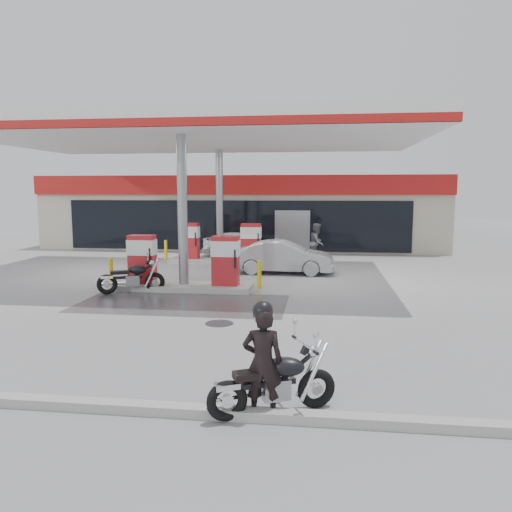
{
  "coord_description": "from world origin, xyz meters",
  "views": [
    {
      "loc": [
        4.42,
        -13.7,
        3.27
      ],
      "look_at": [
        2.44,
        1.63,
        1.2
      ],
      "focal_mm": 35.0,
      "sensor_mm": 36.0,
      "label": 1
    }
  ],
  "objects": [
    {
      "name": "ground",
      "position": [
        0.0,
        0.0,
        0.0
      ],
      "size": [
        90.0,
        90.0,
        0.0
      ],
      "primitive_type": "plane",
      "color": "gray",
      "rests_on": "ground"
    },
    {
      "name": "wet_patch",
      "position": [
        0.5,
        0.0,
        0.0
      ],
      "size": [
        6.0,
        3.0,
        0.0
      ],
      "primitive_type": "cube",
      "color": "#4C4C4F",
      "rests_on": "ground"
    },
    {
      "name": "drain_cover",
      "position": [
        2.0,
        -2.0,
        0.0
      ],
      "size": [
        0.7,
        0.7,
        0.01
      ],
      "primitive_type": "cylinder",
      "color": "#38383A",
      "rests_on": "ground"
    },
    {
      "name": "kerb",
      "position": [
        0.0,
        -7.0,
        0.07
      ],
      "size": [
        28.0,
        0.25,
        0.15
      ],
      "primitive_type": "cube",
      "color": "gray",
      "rests_on": "ground"
    },
    {
      "name": "store_building",
      "position": [
        0.01,
        15.94,
        2.01
      ],
      "size": [
        22.0,
        8.22,
        4.0
      ],
      "color": "#BEB6A0",
      "rests_on": "ground"
    },
    {
      "name": "canopy",
      "position": [
        0.0,
        5.0,
        5.27
      ],
      "size": [
        16.0,
        10.02,
        5.51
      ],
      "color": "silver",
      "rests_on": "ground"
    },
    {
      "name": "pump_island_near",
      "position": [
        0.0,
        2.0,
        0.71
      ],
      "size": [
        5.14,
        1.3,
        1.78
      ],
      "color": "#9E9E99",
      "rests_on": "ground"
    },
    {
      "name": "pump_island_far",
      "position": [
        0.0,
        8.0,
        0.71
      ],
      "size": [
        5.14,
        1.3,
        1.78
      ],
      "color": "#9E9E99",
      "rests_on": "ground"
    },
    {
      "name": "main_motorcycle",
      "position": [
        3.81,
        -6.78,
        0.45
      ],
      "size": [
        1.85,
        1.06,
        1.02
      ],
      "rotation": [
        0.0,
        0.0,
        0.45
      ],
      "color": "black",
      "rests_on": "ground"
    },
    {
      "name": "biker_main",
      "position": [
        3.64,
        -6.87,
        0.81
      ],
      "size": [
        0.62,
        0.43,
        1.61
      ],
      "primitive_type": "imported",
      "rotation": [
        0.0,
        0.0,
        3.22
      ],
      "color": "black",
      "rests_on": "ground"
    },
    {
      "name": "parked_motorcycle",
      "position": [
        -1.46,
        1.22,
        0.48
      ],
      "size": [
        2.01,
        1.05,
        1.08
      ],
      "rotation": [
        0.0,
        0.0,
        0.39
      ],
      "color": "black",
      "rests_on": "ground"
    },
    {
      "name": "sedan_white",
      "position": [
        0.61,
        10.2,
        0.63
      ],
      "size": [
        3.78,
        1.67,
        1.26
      ],
      "primitive_type": "imported",
      "rotation": [
        0.0,
        0.0,
        1.52
      ],
      "color": "#BDBDBF",
      "rests_on": "ground"
    },
    {
      "name": "attendant",
      "position": [
        4.29,
        9.0,
        0.88
      ],
      "size": [
        0.9,
        1.02,
        1.76
      ],
      "primitive_type": "imported",
      "rotation": [
        0.0,
        0.0,
        1.25
      ],
      "color": "#56575B",
      "rests_on": "ground"
    },
    {
      "name": "hatchback_silver",
      "position": [
        3.01,
        5.6,
        0.64
      ],
      "size": [
        3.93,
        1.47,
        1.28
      ],
      "primitive_type": "imported",
      "rotation": [
        0.0,
        0.0,
        1.54
      ],
      "color": "#9A9DA2",
      "rests_on": "ground"
    },
    {
      "name": "parked_car_left",
      "position": [
        -9.29,
        14.0,
        0.64
      ],
      "size": [
        4.71,
        2.83,
        1.28
      ],
      "primitive_type": "imported",
      "rotation": [
        0.0,
        0.0,
        1.82
      ],
      "color": "#4F1114",
      "rests_on": "ground"
    },
    {
      "name": "parked_car_right",
      "position": [
        4.5,
        14.0,
        0.51
      ],
      "size": [
        4.02,
        3.04,
        1.01
      ],
      "primitive_type": "imported",
      "rotation": [
        0.0,
        0.0,
        2.0
      ],
      "color": "gray",
      "rests_on": "ground"
    }
  ]
}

